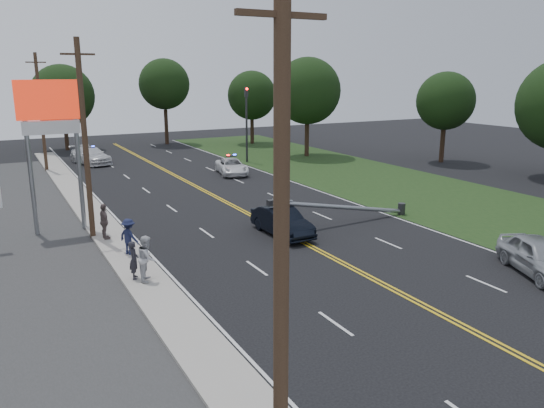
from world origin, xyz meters
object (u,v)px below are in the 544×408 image
emergency_a (232,167)px  emergency_b (91,155)px  utility_pole_near (281,264)px  crashed_sedan (282,222)px  bystander_d (104,222)px  bystander_a (134,260)px  traffic_signal (247,118)px  utility_pole_far (41,112)px  fallen_streetlight (349,207)px  waiting_sedan (540,257)px  utility_pole_mid (85,140)px  pylon_sign (50,120)px  bystander_b (147,258)px  bystander_c (129,236)px

emergency_a → emergency_b: emergency_b is taller
utility_pole_near → crashed_sedan: 18.65m
emergency_b → bystander_d: bystander_d is taller
bystander_a → bystander_d: bearing=12.2°
utility_pole_near → crashed_sedan: bearing=60.6°
traffic_signal → utility_pole_far: (-17.50, 4.00, 0.88)m
fallen_streetlight → bystander_d: size_ratio=5.09×
crashed_sedan → bystander_d: (-8.45, 3.29, 0.31)m
traffic_signal → crashed_sedan: traffic_signal is taller
emergency_a → emergency_b: (-9.54, 11.11, 0.14)m
fallen_streetlight → waiting_sedan: (2.37, -10.30, -0.13)m
utility_pole_near → waiting_sedan: utility_pole_near is taller
waiting_sedan → utility_pole_mid: bearing=161.0°
pylon_sign → bystander_b: 10.81m
fallen_streetlight → bystander_a: size_ratio=5.89×
emergency_a → emergency_b: bearing=142.7°
crashed_sedan → bystander_d: size_ratio=2.40×
emergency_a → bystander_d: bystander_d is taller
fallen_streetlight → bystander_c: size_ratio=5.52×
bystander_a → bystander_c: (0.55, 3.13, 0.05)m
emergency_a → bystander_a: bystander_a is taller
crashed_sedan → bystander_a: 8.90m
bystander_a → emergency_a: bearing=-21.2°
emergency_a → emergency_b: size_ratio=0.86×
crashed_sedan → utility_pole_near: bearing=-120.5°
emergency_b → bystander_a: 31.17m
traffic_signal → utility_pole_mid: utility_pole_mid is taller
traffic_signal → emergency_b: 15.10m
fallen_streetlight → bystander_a: fallen_streetlight is taller
traffic_signal → waiting_sedan: traffic_signal is taller
bystander_a → bystander_d: 6.01m
bystander_b → bystander_d: 6.46m
traffic_signal → bystander_a: size_ratio=4.44×
utility_pole_near → utility_pole_mid: size_ratio=1.00×
crashed_sedan → bystander_b: 8.65m
fallen_streetlight → bystander_b: 12.97m
bystander_d → pylon_sign: bearing=26.7°
utility_pole_far → bystander_b: 29.65m
utility_pole_near → traffic_signal: bearing=65.3°
waiting_sedan → bystander_b: size_ratio=2.48×
fallen_streetlight → bystander_a: bearing=-167.3°
emergency_b → bystander_d: bearing=-112.3°
pylon_sign → bystander_d: bearing=-58.9°
utility_pole_mid → bystander_a: (0.44, -6.93, -4.17)m
utility_pole_far → bystander_c: bearing=-87.8°
crashed_sedan → waiting_sedan: 12.19m
fallen_streetlight → emergency_a: fallen_streetlight is taller
bystander_c → bystander_d: bystander_d is taller
bystander_b → utility_pole_far: bearing=25.4°
waiting_sedan → emergency_b: size_ratio=0.85×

